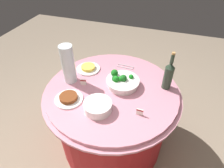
{
  "coord_description": "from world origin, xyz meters",
  "views": [
    {
      "loc": [
        -0.37,
        1.13,
        1.79
      ],
      "look_at": [
        0.0,
        0.0,
        0.79
      ],
      "focal_mm": 30.4,
      "sensor_mm": 36.0,
      "label": 1
    }
  ],
  "objects": [
    {
      "name": "broccoli_bowl",
      "position": [
        -0.07,
        -0.07,
        0.78
      ],
      "size": [
        0.28,
        0.28,
        0.11
      ],
      "color": "white",
      "rests_on": "buffet_table"
    },
    {
      "name": "label_placard_mid",
      "position": [
        -0.28,
        0.21,
        0.77
      ],
      "size": [
        0.05,
        0.01,
        0.05
      ],
      "color": "white",
      "rests_on": "buffet_table"
    },
    {
      "name": "plate_stack",
      "position": [
        0.02,
        0.26,
        0.78
      ],
      "size": [
        0.21,
        0.21,
        0.07
      ],
      "color": "white",
      "rests_on": "buffet_table"
    },
    {
      "name": "buffet_table",
      "position": [
        0.0,
        0.0,
        0.38
      ],
      "size": [
        1.16,
        1.16,
        0.74
      ],
      "color": "maroon",
      "rests_on": "ground_plane"
    },
    {
      "name": "ground_plane",
      "position": [
        0.0,
        0.0,
        0.0
      ],
      "size": [
        6.0,
        6.0,
        0.0
      ],
      "primitive_type": "plane",
      "color": "gray"
    },
    {
      "name": "serving_tongs",
      "position": [
        -0.03,
        -0.34,
        0.74
      ],
      "size": [
        0.17,
        0.05,
        0.01
      ],
      "color": "silver",
      "rests_on": "buffet_table"
    },
    {
      "name": "food_plate_stir_fry",
      "position": [
        0.28,
        0.23,
        0.76
      ],
      "size": [
        0.22,
        0.22,
        0.04
      ],
      "color": "white",
      "rests_on": "buffet_table"
    },
    {
      "name": "food_plate_fried_egg",
      "position": [
        0.3,
        -0.19,
        0.75
      ],
      "size": [
        0.22,
        0.22,
        0.04
      ],
      "color": "white",
      "rests_on": "buffet_table"
    },
    {
      "name": "wine_bottle",
      "position": [
        -0.42,
        -0.16,
        0.87
      ],
      "size": [
        0.07,
        0.07,
        0.34
      ],
      "color": "#253628",
      "rests_on": "buffet_table"
    },
    {
      "name": "label_placard_front",
      "position": [
        0.25,
        0.03,
        0.77
      ],
      "size": [
        0.05,
        0.02,
        0.05
      ],
      "color": "white",
      "rests_on": "buffet_table"
    },
    {
      "name": "decorative_fruit_vase",
      "position": [
        0.38,
        0.01,
        0.89
      ],
      "size": [
        0.11,
        0.11,
        0.34
      ],
      "color": "silver",
      "rests_on": "buffet_table"
    }
  ]
}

